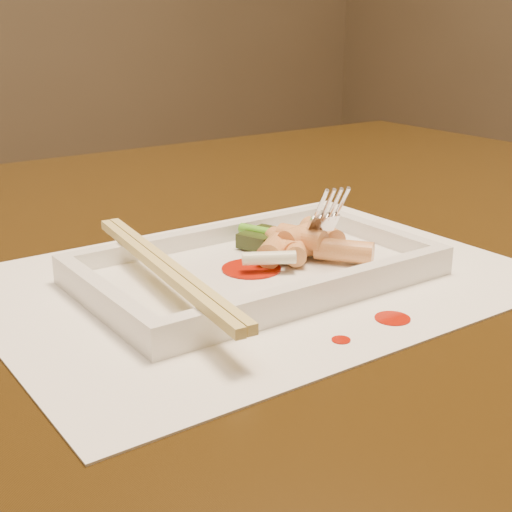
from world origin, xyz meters
TOP-DOWN VIEW (x-y plane):
  - table at (0.00, 0.00)m, footprint 1.40×0.90m
  - placemat at (0.01, -0.11)m, footprint 0.40×0.30m
  - sauce_splatter_a at (0.04, -0.23)m, footprint 0.02×0.02m
  - sauce_splatter_b at (-0.01, -0.23)m, footprint 0.01×0.01m
  - plate_base at (0.01, -0.11)m, footprint 0.26×0.16m
  - plate_rim_far at (0.01, -0.04)m, footprint 0.26×0.01m
  - plate_rim_near at (0.01, -0.19)m, footprint 0.26×0.01m
  - plate_rim_left at (-0.11, -0.11)m, footprint 0.01×0.14m
  - plate_rim_right at (0.14, -0.11)m, footprint 0.01×0.14m
  - veg_piece at (0.05, -0.07)m, footprint 0.05×0.04m
  - scallion_white at (0.02, -0.13)m, footprint 0.04×0.03m
  - scallion_green at (0.06, -0.09)m, footprint 0.04×0.08m
  - chopstick_a at (-0.07, -0.11)m, footprint 0.03×0.24m
  - chopstick_b at (-0.06, -0.11)m, footprint 0.03×0.24m
  - fork at (0.08, -0.09)m, footprint 0.09×0.10m
  - sauce_blob_0 at (0.01, -0.11)m, footprint 0.05×0.05m
  - rice_cake_0 at (0.09, -0.10)m, footprint 0.03×0.05m
  - rice_cake_1 at (0.05, -0.11)m, footprint 0.04×0.05m
  - rice_cake_2 at (0.06, -0.11)m, footprint 0.05×0.03m
  - rice_cake_3 at (0.08, -0.14)m, footprint 0.04×0.05m
  - rice_cake_4 at (0.04, -0.10)m, footprint 0.05×0.05m
  - rice_cake_5 at (0.06, -0.11)m, footprint 0.03×0.04m
  - rice_cake_6 at (0.05, -0.10)m, footprint 0.03×0.05m
  - rice_cake_7 at (0.05, -0.11)m, footprint 0.05×0.02m

SIDE VIEW (x-z plane):
  - table at x=0.00m, z-range 0.27..1.02m
  - placemat at x=0.01m, z-range 0.75..0.75m
  - sauce_splatter_a at x=0.04m, z-range 0.75..0.75m
  - sauce_splatter_b at x=-0.01m, z-range 0.75..0.75m
  - plate_base at x=0.01m, z-range 0.75..0.76m
  - sauce_blob_0 at x=0.01m, z-range 0.76..0.76m
  - plate_rim_far at x=0.01m, z-range 0.76..0.77m
  - plate_rim_near at x=0.01m, z-range 0.76..0.77m
  - plate_rim_left at x=-0.11m, z-range 0.76..0.77m
  - plate_rim_right at x=0.14m, z-range 0.76..0.77m
  - veg_piece at x=0.05m, z-range 0.76..0.77m
  - rice_cake_0 at x=0.09m, z-range 0.76..0.78m
  - rice_cake_1 at x=0.05m, z-range 0.76..0.78m
  - rice_cake_3 at x=0.08m, z-range 0.76..0.78m
  - rice_cake_4 at x=0.04m, z-range 0.76..0.78m
  - rice_cake_6 at x=0.05m, z-range 0.76..0.78m
  - rice_cake_7 at x=0.05m, z-range 0.76..0.78m
  - scallion_white at x=0.02m, z-range 0.77..0.78m
  - scallion_green at x=0.06m, z-range 0.77..0.78m
  - rice_cake_2 at x=0.06m, z-range 0.77..0.79m
  - rice_cake_5 at x=0.06m, z-range 0.77..0.79m
  - chopstick_a at x=-0.07m, z-range 0.77..0.78m
  - chopstick_b at x=-0.06m, z-range 0.77..0.78m
  - fork at x=0.08m, z-range 0.76..0.90m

